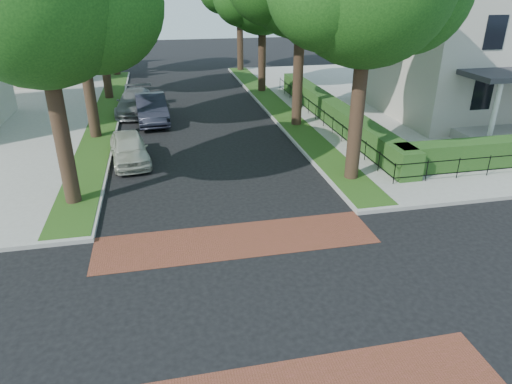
# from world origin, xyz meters

# --- Properties ---
(ground) EXTENTS (120.00, 120.00, 0.00)m
(ground) POSITION_xyz_m (0.00, 0.00, 0.00)
(ground) COLOR black
(ground) RESTS_ON ground
(sidewalk_ne) EXTENTS (30.00, 30.00, 0.15)m
(sidewalk_ne) POSITION_xyz_m (19.50, 19.00, 0.07)
(sidewalk_ne) COLOR gray
(sidewalk_ne) RESTS_ON ground
(crosswalk_far) EXTENTS (9.00, 2.20, 0.01)m
(crosswalk_far) POSITION_xyz_m (0.00, 3.20, 0.01)
(crosswalk_far) COLOR brown
(crosswalk_far) RESTS_ON ground
(grass_strip_ne) EXTENTS (1.60, 29.80, 0.02)m
(grass_strip_ne) POSITION_xyz_m (5.40, 19.10, 0.16)
(grass_strip_ne) COLOR #1D3F12
(grass_strip_ne) RESTS_ON sidewalk_ne
(grass_strip_nw) EXTENTS (1.60, 29.80, 0.02)m
(grass_strip_nw) POSITION_xyz_m (-5.40, 19.10, 0.16)
(grass_strip_nw) COLOR #1D3F12
(grass_strip_nw) RESTS_ON sidewalk_nw
(hedge_main_road) EXTENTS (1.00, 18.00, 1.20)m
(hedge_main_road) POSITION_xyz_m (7.70, 15.00, 0.75)
(hedge_main_road) COLOR #1D4618
(hedge_main_road) RESTS_ON sidewalk_ne
(fence_main_road) EXTENTS (0.06, 18.00, 0.90)m
(fence_main_road) POSITION_xyz_m (6.90, 15.00, 0.60)
(fence_main_road) COLOR black
(fence_main_road) RESTS_ON sidewalk_ne
(house_victorian) EXTENTS (13.00, 13.05, 12.48)m
(house_victorian) POSITION_xyz_m (17.51, 15.92, 6.02)
(house_victorian) COLOR #BAB4A7
(house_victorian) RESTS_ON sidewalk_ne
(parked_car_front) EXTENTS (2.12, 4.19, 1.37)m
(parked_car_front) POSITION_xyz_m (-3.60, 11.10, 0.68)
(parked_car_front) COLOR #B3B4A2
(parked_car_front) RESTS_ON ground
(parked_car_middle) EXTENTS (2.05, 4.95, 1.59)m
(parked_car_middle) POSITION_xyz_m (-2.57, 17.70, 0.80)
(parked_car_middle) COLOR black
(parked_car_middle) RESTS_ON ground
(parked_car_rear) EXTENTS (2.42, 5.08, 1.43)m
(parked_car_rear) POSITION_xyz_m (-3.60, 19.90, 0.71)
(parked_car_rear) COLOR slate
(parked_car_rear) RESTS_ON ground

